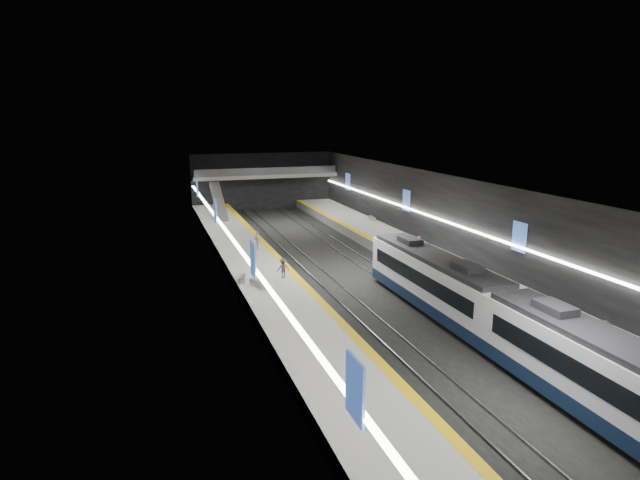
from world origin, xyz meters
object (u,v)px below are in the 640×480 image
object	(u,v)px
bench_right_far	(372,218)
train	(503,318)
bench_left_near	(258,284)
bench_right_near	(609,329)
bench_left_far	(242,278)
passenger_left_b	(283,268)
escalator	(219,201)
passenger_left_a	(257,241)
passenger_right_a	(419,246)

from	to	relation	value
bench_right_far	train	bearing A→B (deg)	-90.99
bench_left_near	bench_right_near	xyz separation A→B (m)	(17.56, -14.64, -0.02)
bench_left_far	passenger_left_b	xyz separation A→B (m)	(3.14, -0.21, 0.57)
escalator	bench_left_far	xyz separation A→B (m)	(-2.00, -27.23, -1.70)
bench_left_near	bench_right_far	size ratio (longest dim) A/B	0.99
train	bench_left_far	xyz separation A→B (m)	(-12.00, 15.12, -1.00)
train	passenger_left_b	size ratio (longest dim) A/B	19.62
escalator	passenger_left_a	bearing A→B (deg)	-86.59
bench_right_near	bench_right_far	world-z (taller)	bench_right_far
train	bench_left_far	bearing A→B (deg)	128.43
passenger_right_a	passenger_left_a	world-z (taller)	passenger_right_a
passenger_left_a	passenger_left_b	world-z (taller)	passenger_left_a
passenger_left_a	passenger_right_a	bearing A→B (deg)	51.52
passenger_left_b	bench_left_near	bearing A→B (deg)	29.49
passenger_left_a	bench_left_near	bearing A→B (deg)	-22.78
bench_right_near	passenger_left_b	distance (m)	22.22
escalator	bench_right_far	bearing A→B (deg)	-25.91
bench_left_far	passenger_left_a	distance (m)	9.71
bench_right_near	passenger_left_a	distance (m)	29.78
bench_left_near	bench_right_near	bearing A→B (deg)	-58.99
train	bench_right_near	distance (m)	6.63
bench_left_near	bench_left_far	distance (m)	1.89
passenger_right_a	escalator	bearing A→B (deg)	13.29
passenger_left_b	escalator	bearing A→B (deg)	-91.06
train	passenger_right_a	distance (m)	18.07
train	bench_right_far	xyz separation A→B (m)	(7.00, 34.10, -0.98)
bench_right_near	passenger_right_a	world-z (taller)	passenger_right_a
escalator	passenger_left_a	size ratio (longest dim) A/B	4.70
bench_right_far	passenger_right_a	distance (m)	16.77
bench_right_near	bench_left_far	bearing A→B (deg)	158.25
escalator	passenger_left_a	world-z (taller)	escalator
passenger_left_b	train	bearing A→B (deg)	117.27
bench_right_far	bench_right_near	bearing A→B (deg)	-80.30
bench_left_far	bench_right_near	world-z (taller)	bench_right_near
bench_right_far	passenger_left_b	size ratio (longest dim) A/B	1.16
escalator	passenger_right_a	distance (m)	28.60
passenger_right_a	passenger_left_b	distance (m)	13.36
train	bench_right_far	world-z (taller)	train
bench_left_far	bench_right_far	bearing A→B (deg)	57.92
train	escalator	world-z (taller)	escalator
escalator	bench_right_far	xyz separation A→B (m)	(17.00, -8.26, -1.68)
escalator	passenger_left_b	world-z (taller)	escalator
train	bench_right_near	xyz separation A→B (m)	(6.44, -1.19, -1.00)
train	bench_left_near	bearing A→B (deg)	129.57
escalator	bench_left_near	distance (m)	28.97
bench_right_near	passenger_left_a	world-z (taller)	passenger_left_a
bench_left_far	passenger_right_a	size ratio (longest dim) A/B	0.89
passenger_right_a	passenger_left_a	distance (m)	14.79
bench_right_far	passenger_left_a	xyz separation A→B (m)	(-15.92, -9.79, 0.63)
train	passenger_left_a	world-z (taller)	train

